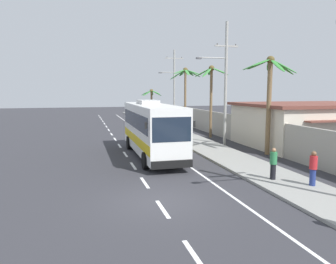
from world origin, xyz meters
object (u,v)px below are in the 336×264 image
palm_nearest (152,98)px  palm_second (211,85)px  utility_pole_far (174,86)px  utility_pole_mid (225,81)px  pedestrian_midwalk (313,168)px  motorcycle_beside_bus (162,131)px  roadside_building (310,124)px  coach_bus_foreground (152,128)px  palm_fourth (269,86)px  pedestrian_near_kerb (273,163)px  palm_third (186,82)px

palm_nearest → palm_second: size_ratio=0.69×
utility_pole_far → palm_second: (0.67, -11.16, -0.10)m
utility_pole_far → utility_pole_mid: bearing=-90.0°
pedestrian_midwalk → motorcycle_beside_bus: bearing=39.1°
palm_nearest → roadside_building: bearing=-73.1°
coach_bus_foreground → pedestrian_midwalk: bearing=-58.5°
coach_bus_foreground → palm_fourth: (8.28, -1.57, 2.95)m
motorcycle_beside_bus → pedestrian_midwalk: 18.02m
palm_second → utility_pole_far: bearing=93.4°
pedestrian_near_kerb → utility_pole_far: utility_pole_far is taller
pedestrian_near_kerb → palm_fourth: bearing=16.8°
utility_pole_far → roadside_building: utility_pole_far is taller
pedestrian_near_kerb → roadside_building: (9.33, 9.13, 0.83)m
coach_bus_foreground → pedestrian_midwalk: coach_bus_foreground is taller
coach_bus_foreground → motorcycle_beside_bus: coach_bus_foreground is taller
palm_second → palm_third: (-0.76, 5.83, 0.42)m
utility_pole_mid → palm_nearest: 24.78m
utility_pole_far → palm_nearest: bearing=96.8°
palm_third → palm_fourth: (1.43, -14.98, -0.57)m
motorcycle_beside_bus → palm_second: 6.62m
utility_pole_far → palm_fourth: size_ratio=1.39×
motorcycle_beside_bus → palm_fourth: bearing=-60.7°
pedestrian_midwalk → utility_pole_far: bearing=27.1°
coach_bus_foreground → palm_third: palm_third is taller
motorcycle_beside_bus → pedestrian_near_kerb: 16.40m
coach_bus_foreground → motorcycle_beside_bus: size_ratio=5.47×
coach_bus_foreground → palm_fourth: size_ratio=1.51×
coach_bus_foreground → motorcycle_beside_bus: 8.80m
palm_third → roadside_building: palm_third is taller
palm_third → pedestrian_midwalk: bearing=-92.5°
roadside_building → pedestrian_midwalk: bearing=-127.5°
utility_pole_mid → motorcycle_beside_bus: bearing=128.8°
palm_nearest → palm_third: size_ratio=0.67×
palm_second → roadside_building: palm_second is taller
palm_second → roadside_building: (6.35, -6.51, -3.33)m
pedestrian_midwalk → utility_pole_mid: size_ratio=0.16×
palm_second → palm_fourth: (0.67, -9.15, -0.15)m
utility_pole_far → palm_third: (-0.09, -5.33, 0.32)m
palm_nearest → palm_third: palm_third is taller
utility_pole_mid → palm_nearest: utility_pole_mid is taller
motorcycle_beside_bus → coach_bus_foreground: bearing=-108.6°
pedestrian_midwalk → roadside_building: roadside_building is taller
palm_nearest → roadside_building: 27.93m
palm_third → palm_second: bearing=-82.6°
utility_pole_far → pedestrian_midwalk: bearing=-92.2°
palm_third → utility_pole_far: bearing=89.1°
pedestrian_near_kerb → utility_pole_mid: 12.19m
pedestrian_midwalk → utility_pole_mid: 13.37m
utility_pole_far → palm_second: 11.18m
roadside_building → utility_pole_mid: bearing=164.2°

